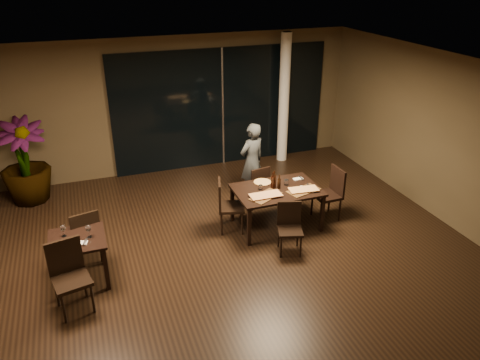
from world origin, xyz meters
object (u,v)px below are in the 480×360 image
Objects in this scene: chair_side_far at (85,234)px; main_table at (277,193)px; side_table at (78,246)px; diner at (252,162)px; potted_plant at (24,162)px; bottle_c at (274,179)px; chair_main_right at (331,191)px; bottle_b at (279,182)px; bottle_a at (273,181)px; chair_side_near at (69,272)px; chair_main_near at (290,225)px; chair_main_far at (258,185)px; chair_main_left at (226,203)px.

main_table is at bearing 166.96° from chair_side_far.
diner is at bearing 26.82° from side_table.
bottle_c is at bearing -30.75° from potted_plant.
main_table is 1.52× the size of chair_main_right.
bottle_b is 0.82× the size of bottle_c.
potted_plant is 5.01m from bottle_b.
diner is 1.20m from bottle_b.
main_table is at bearing -158.32° from bottle_b.
bottle_a is at bearing -31.12° from potted_plant.
bottle_c is (-0.03, 0.07, 0.23)m from main_table.
chair_main_near is at bearing -8.12° from chair_side_near.
chair_side_near reaches higher than chair_main_far.
bottle_a is 0.04m from bottle_c.
bottle_a reaches higher than chair_main_right.
chair_main_right is (1.97, -0.21, 0.01)m from chair_main_left.
chair_side_near is (-2.66, -1.23, 0.03)m from chair_main_left.
side_table is at bearing 62.91° from chair_side_far.
chair_main_near reaches higher than side_table.
main_table is 0.91m from chair_main_left.
bottle_c is (-0.02, -1.14, 0.12)m from diner.
main_table is 0.24m from bottle_a.
diner is at bearing 90.60° from main_table.
chair_main_near is 0.50× the size of potted_plant.
main_table is at bearing 84.48° from chair_main_far.
chair_side_far is 3.67× the size of bottle_b.
chair_side_far is 1.05m from chair_side_near.
chair_side_far is at bearing 0.94° from diner.
bottle_c is at bearing 142.88° from bottle_b.
potted_plant is at bearing 149.13° from bottle_b.
chair_side_near is 0.60× the size of potted_plant.
side_table is 0.47× the size of potted_plant.
chair_main_left is 2.41m from chair_side_far.
chair_side_far is 3.25m from bottle_a.
potted_plant is at bearing 148.88° from bottle_a.
chair_side_far is at bearing -69.87° from potted_plant.
chair_main_far is 1.56m from chair_main_near.
chair_side_far is at bearing -179.28° from main_table.
chair_main_near is at bearing -124.69° from chair_main_left.
bottle_c is (-1.11, 0.11, 0.36)m from chair_main_right.
chair_main_far is 0.91× the size of chair_side_far.
chair_main_far is 0.51× the size of potted_plant.
potted_plant reaches higher than bottle_c.
chair_main_far is 0.88× the size of chair_main_right.
chair_main_right is 3.31× the size of bottle_a.
diner is at bearing 87.39° from bottle_a.
main_table is 1.56× the size of chair_main_left.
chair_main_near is 1.23m from chair_main_left.
potted_plant reaches higher than bottle_a.
chair_main_near is 0.93m from bottle_a.
chair_main_right is at bearing -2.99° from bottle_b.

